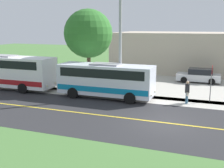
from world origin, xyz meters
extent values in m
plane|color=#477238|center=(0.00, 0.00, 0.00)|extent=(120.00, 120.00, 0.00)
cube|color=#28282B|center=(0.00, 0.00, 0.00)|extent=(8.00, 100.00, 0.01)
cube|color=#B2ADA3|center=(-5.20, 0.00, 0.00)|extent=(2.40, 100.00, 0.01)
cube|color=#B2ADA3|center=(-12.40, 3.00, 0.00)|extent=(14.00, 36.00, 0.01)
cube|color=gold|center=(0.00, 0.00, 0.01)|extent=(0.16, 100.00, 0.00)
cube|color=silver|center=(-4.47, -5.60, 1.54)|extent=(2.33, 7.82, 2.38)
cube|color=#0C72A5|center=(-4.47, -5.60, 0.90)|extent=(2.37, 7.66, 0.44)
cube|color=black|center=(-4.47, -5.60, 2.18)|extent=(2.37, 7.03, 0.70)
cube|color=gray|center=(-4.47, -5.60, 2.79)|extent=(1.40, 2.34, 0.12)
cylinder|color=black|center=(-5.63, -3.18, 0.45)|extent=(0.25, 0.90, 0.90)
cylinder|color=black|center=(-3.30, -3.18, 0.45)|extent=(0.25, 0.90, 0.90)
cylinder|color=black|center=(-5.63, -8.02, 0.45)|extent=(0.25, 0.90, 0.90)
cylinder|color=black|center=(-3.30, -8.02, 0.45)|extent=(0.25, 0.90, 0.90)
sphere|color=#F2EACC|center=(-5.11, -1.67, 0.70)|extent=(0.20, 0.20, 0.20)
sphere|color=#F2EACC|center=(-3.83, -1.67, 0.70)|extent=(0.20, 0.20, 0.20)
cube|color=white|center=(-4.53, -16.39, 1.68)|extent=(2.46, 11.09, 2.67)
cube|color=maroon|center=(-4.53, -16.39, 0.90)|extent=(2.50, 10.87, 0.44)
cylinder|color=black|center=(-5.76, -12.96, 0.45)|extent=(0.25, 0.90, 0.90)
cylinder|color=black|center=(-3.30, -12.96, 0.45)|extent=(0.25, 0.90, 0.90)
sphere|color=#F2EACC|center=(-5.20, -10.83, 0.70)|extent=(0.20, 0.20, 0.20)
sphere|color=#F2EACC|center=(-3.85, -10.83, 0.70)|extent=(0.20, 0.20, 0.20)
cylinder|color=#335972|center=(-5.06, 0.85, 0.42)|extent=(0.18, 0.18, 0.84)
cylinder|color=#335972|center=(-4.86, 0.85, 0.42)|extent=(0.18, 0.18, 0.84)
cylinder|color=#262628|center=(-4.96, 0.85, 1.17)|extent=(0.34, 0.34, 0.67)
sphere|color=tan|center=(-4.96, 0.85, 1.62)|extent=(0.23, 0.23, 0.23)
cylinder|color=#262628|center=(-5.15, 0.85, 1.21)|extent=(0.28, 0.10, 0.60)
cube|color=beige|center=(-5.22, 0.90, 0.79)|extent=(0.20, 0.12, 0.28)
cylinder|color=#262628|center=(-4.78, 0.85, 1.21)|extent=(0.28, 0.10, 0.60)
cube|color=beige|center=(-4.70, 0.90, 0.79)|extent=(0.20, 0.12, 0.28)
cylinder|color=slate|center=(-6.10, 2.50, 1.10)|extent=(0.07, 0.07, 2.20)
cylinder|color=red|center=(-6.10, 2.52, 2.50)|extent=(0.76, 0.03, 0.76)
cylinder|color=#9E9EA3|center=(-5.00, -4.54, 4.36)|extent=(0.24, 0.24, 8.72)
cube|color=silver|center=(-13.78, 1.15, 0.53)|extent=(1.82, 4.41, 0.70)
cube|color=black|center=(-13.78, 1.35, 1.17)|extent=(1.54, 2.43, 0.57)
cylinder|color=black|center=(-12.88, -0.21, 0.32)|extent=(0.22, 0.64, 0.64)
cylinder|color=black|center=(-14.68, -0.22, 0.32)|extent=(0.22, 0.64, 0.64)
cylinder|color=black|center=(-12.89, 2.52, 0.32)|extent=(0.22, 0.64, 0.64)
cylinder|color=black|center=(-14.69, 2.51, 0.32)|extent=(0.22, 0.64, 0.64)
cylinder|color=brown|center=(-7.40, -8.46, 1.72)|extent=(0.36, 0.36, 3.44)
sphere|color=#2D6B28|center=(-7.40, -8.46, 5.12)|extent=(4.48, 4.48, 4.48)
cube|color=#B7A893|center=(-21.40, 0.71, 2.48)|extent=(10.00, 21.20, 4.97)
camera|label=1|loc=(16.37, 2.65, 5.84)|focal=44.87mm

